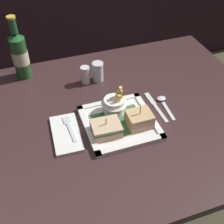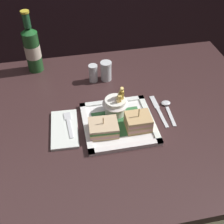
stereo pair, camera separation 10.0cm
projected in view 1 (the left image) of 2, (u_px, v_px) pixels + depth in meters
ground_plane at (107, 217)px, 1.54m from camera, size 6.00×6.00×0.00m
dining_table at (106, 145)px, 1.15m from camera, size 1.21×0.87×0.73m
square_plate at (119, 123)px, 1.01m from camera, size 0.24×0.24×0.02m
sandwich_half_left at (106, 129)px, 0.96m from camera, size 0.10×0.08×0.07m
sandwich_half_right at (139, 119)px, 0.98m from camera, size 0.08×0.07×0.08m
fries_cup at (115, 104)px, 1.02m from camera, size 0.09×0.09×0.11m
beer_bottle at (20, 54)px, 1.16m from camera, size 0.06×0.06×0.26m
folded_napkin at (66, 134)px, 0.98m from camera, size 0.10×0.18×0.01m
fork at (69, 127)px, 0.99m from camera, size 0.03×0.13×0.00m
knife at (155, 105)px, 1.09m from camera, size 0.02×0.17×0.00m
spoon at (163, 102)px, 1.10m from camera, size 0.04×0.13×0.01m
salt_shaker at (85, 76)px, 1.17m from camera, size 0.04×0.04×0.07m
pepper_shaker at (98, 73)px, 1.19m from camera, size 0.05×0.05×0.08m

